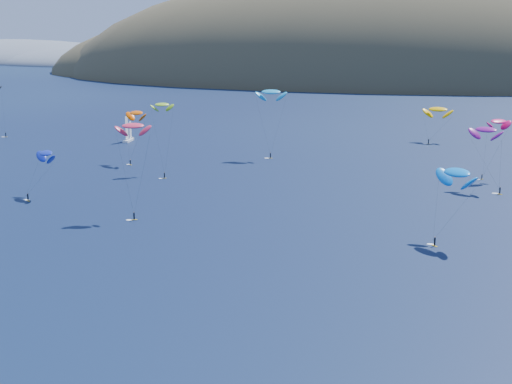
{
  "coord_description": "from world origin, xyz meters",
  "views": [
    {
      "loc": [
        51.37,
        -75.32,
        47.01
      ],
      "look_at": [
        14.82,
        80.0,
        9.0
      ],
      "focal_mm": 50.0,
      "sensor_mm": 36.0,
      "label": 1
    }
  ],
  "objects": [
    {
      "name": "kitesurfer_4",
      "position": [
        -1.33,
        171.97,
        23.16
      ],
      "size": [
        11.2,
        7.38,
        26.13
      ],
      "rotation": [
        0.0,
        0.0,
        0.18
      ],
      "color": "gold",
      "rests_on": "ground"
    },
    {
      "name": "kitesurfer_10",
      "position": [
        -49.54,
        99.86,
        11.89
      ],
      "size": [
        9.63,
        12.37,
        14.41
      ],
      "rotation": [
        0.0,
        0.0,
        -0.64
      ],
      "color": "gold",
      "rests_on": "ground"
    },
    {
      "name": "kitesurfer_8",
      "position": [
        73.89,
        151.06,
        17.8
      ],
      "size": [
        9.43,
        8.77,
        20.29
      ],
      "rotation": [
        0.0,
        0.0,
        0.69
      ],
      "color": "gold",
      "rests_on": "ground"
    },
    {
      "name": "kitesurfer_6",
      "position": [
        69.22,
        137.23,
        17.08
      ],
      "size": [
        10.81,
        12.57,
        19.86
      ],
      "rotation": [
        0.0,
        0.0,
        -0.52
      ],
      "color": "gold",
      "rests_on": "ground"
    },
    {
      "name": "headland",
      "position": [
        -445.26,
        750.08,
        -3.36
      ],
      "size": [
        460.0,
        250.0,
        60.0
      ],
      "color": "slate",
      "rests_on": "ground"
    },
    {
      "name": "island",
      "position": [
        39.4,
        562.36,
        -10.74
      ],
      "size": [
        730.0,
        300.0,
        210.0
      ],
      "color": "#3D3526",
      "rests_on": "ground"
    },
    {
      "name": "sailboat",
      "position": [
        -64.57,
        191.19,
        0.96
      ],
      "size": [
        9.53,
        8.26,
        11.87
      ],
      "rotation": [
        0.0,
        0.0,
        0.07
      ],
      "color": "white",
      "rests_on": "ground"
    },
    {
      "name": "kitesurfer_1",
      "position": [
        -43.85,
        151.0,
        17.03
      ],
      "size": [
        10.06,
        9.99,
        19.61
      ],
      "rotation": [
        0.0,
        0.0,
        -0.48
      ],
      "color": "gold",
      "rests_on": "ground"
    },
    {
      "name": "kitesurfer_5",
      "position": [
        59.2,
        81.8,
        15.34
      ],
      "size": [
        11.14,
        11.95,
        18.45
      ],
      "rotation": [
        0.0,
        0.0,
        -0.86
      ],
      "color": "gold",
      "rests_on": "ground"
    },
    {
      "name": "kitesurfer_3",
      "position": [
        -29.71,
        138.65,
        21.53
      ],
      "size": [
        8.71,
        14.78,
        23.62
      ],
      "rotation": [
        0.0,
        0.0,
        0.63
      ],
      "color": "gold",
      "rests_on": "ground"
    },
    {
      "name": "kitesurfer_11",
      "position": [
        57.12,
        220.74,
        12.97
      ],
      "size": [
        12.5,
        12.79,
        16.21
      ],
      "rotation": [
        0.0,
        0.0,
        -0.23
      ],
      "color": "gold",
      "rests_on": "ground"
    },
    {
      "name": "kitesurfer_9",
      "position": [
        -17.69,
        86.51,
        22.35
      ],
      "size": [
        9.14,
        9.32,
        24.73
      ],
      "rotation": [
        0.0,
        0.0,
        0.41
      ],
      "color": "gold",
      "rests_on": "ground"
    }
  ]
}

